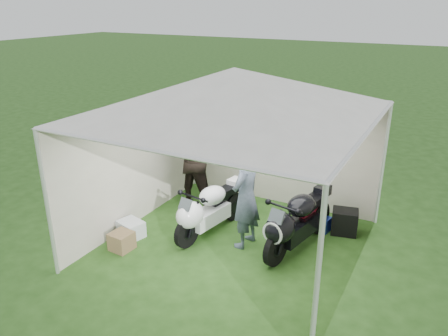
{
  "coord_description": "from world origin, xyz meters",
  "views": [
    {
      "loc": [
        2.94,
        -5.8,
        3.92
      ],
      "look_at": [
        -0.36,
        0.35,
        1.23
      ],
      "focal_mm": 35.0,
      "sensor_mm": 36.0,
      "label": 1
    }
  ],
  "objects_px": {
    "motorcycle_white": "(207,209)",
    "paddock_stand": "(320,223)",
    "canopy_tent": "(235,96)",
    "person_dark_jacket": "(195,158)",
    "person_blue_jacket": "(246,197)",
    "crate_1": "(122,241)",
    "motorcycle_black": "(296,221)",
    "equipment_box": "(345,222)",
    "crate_0": "(131,229)"
  },
  "relations": [
    {
      "from": "crate_1",
      "to": "canopy_tent",
      "type": "bearing_deg",
      "value": 33.05
    },
    {
      "from": "person_blue_jacket",
      "to": "crate_1",
      "type": "xyz_separation_m",
      "value": [
        -1.76,
        -1.12,
        -0.75
      ]
    },
    {
      "from": "person_blue_jacket",
      "to": "crate_1",
      "type": "distance_m",
      "value": 2.21
    },
    {
      "from": "motorcycle_white",
      "to": "paddock_stand",
      "type": "xyz_separation_m",
      "value": [
        1.72,
        1.11,
        -0.37
      ]
    },
    {
      "from": "motorcycle_white",
      "to": "crate_0",
      "type": "distance_m",
      "value": 1.4
    },
    {
      "from": "motorcycle_black",
      "to": "equipment_box",
      "type": "bearing_deg",
      "value": 70.02
    },
    {
      "from": "motorcycle_white",
      "to": "motorcycle_black",
      "type": "distance_m",
      "value": 1.56
    },
    {
      "from": "canopy_tent",
      "to": "equipment_box",
      "type": "distance_m",
      "value": 3.11
    },
    {
      "from": "motorcycle_black",
      "to": "person_blue_jacket",
      "type": "xyz_separation_m",
      "value": [
        -0.8,
        -0.23,
        0.36
      ]
    },
    {
      "from": "equipment_box",
      "to": "person_dark_jacket",
      "type": "bearing_deg",
      "value": -176.32
    },
    {
      "from": "equipment_box",
      "to": "crate_0",
      "type": "xyz_separation_m",
      "value": [
        -3.29,
        -1.9,
        -0.08
      ]
    },
    {
      "from": "canopy_tent",
      "to": "crate_1",
      "type": "bearing_deg",
      "value": -146.95
    },
    {
      "from": "motorcycle_black",
      "to": "paddock_stand",
      "type": "xyz_separation_m",
      "value": [
        0.18,
        0.87,
        -0.4
      ]
    },
    {
      "from": "crate_0",
      "to": "crate_1",
      "type": "bearing_deg",
      "value": -71.02
    },
    {
      "from": "canopy_tent",
      "to": "motorcycle_black",
      "type": "xyz_separation_m",
      "value": [
        0.98,
        0.32,
        -2.04
      ]
    },
    {
      "from": "canopy_tent",
      "to": "person_dark_jacket",
      "type": "height_order",
      "value": "canopy_tent"
    },
    {
      "from": "paddock_stand",
      "to": "crate_1",
      "type": "bearing_deg",
      "value": -140.89
    },
    {
      "from": "paddock_stand",
      "to": "equipment_box",
      "type": "height_order",
      "value": "equipment_box"
    },
    {
      "from": "person_dark_jacket",
      "to": "crate_1",
      "type": "relative_size",
      "value": 5.74
    },
    {
      "from": "paddock_stand",
      "to": "motorcycle_white",
      "type": "bearing_deg",
      "value": -147.23
    },
    {
      "from": "motorcycle_black",
      "to": "crate_1",
      "type": "bearing_deg",
      "value": -140.47
    },
    {
      "from": "paddock_stand",
      "to": "person_dark_jacket",
      "type": "bearing_deg",
      "value": -177.68
    },
    {
      "from": "motorcycle_white",
      "to": "crate_1",
      "type": "xyz_separation_m",
      "value": [
        -1.02,
        -1.12,
        -0.35
      ]
    },
    {
      "from": "person_dark_jacket",
      "to": "paddock_stand",
      "type": "bearing_deg",
      "value": 178.05
    },
    {
      "from": "crate_0",
      "to": "crate_1",
      "type": "height_order",
      "value": "crate_1"
    },
    {
      "from": "equipment_box",
      "to": "person_blue_jacket",
      "type": "bearing_deg",
      "value": -139.51
    },
    {
      "from": "person_blue_jacket",
      "to": "person_dark_jacket",
      "type": "bearing_deg",
      "value": -116.34
    },
    {
      "from": "paddock_stand",
      "to": "equipment_box",
      "type": "distance_m",
      "value": 0.43
    },
    {
      "from": "motorcycle_black",
      "to": "person_dark_jacket",
      "type": "height_order",
      "value": "person_dark_jacket"
    },
    {
      "from": "paddock_stand",
      "to": "person_blue_jacket",
      "type": "distance_m",
      "value": 1.66
    },
    {
      "from": "canopy_tent",
      "to": "motorcycle_white",
      "type": "bearing_deg",
      "value": 171.01
    },
    {
      "from": "equipment_box",
      "to": "crate_1",
      "type": "height_order",
      "value": "equipment_box"
    },
    {
      "from": "crate_0",
      "to": "equipment_box",
      "type": "bearing_deg",
      "value": 29.99
    },
    {
      "from": "person_blue_jacket",
      "to": "canopy_tent",
      "type": "bearing_deg",
      "value": -55.96
    },
    {
      "from": "person_dark_jacket",
      "to": "crate_0",
      "type": "distance_m",
      "value": 1.93
    },
    {
      "from": "paddock_stand",
      "to": "crate_0",
      "type": "relative_size",
      "value": 0.81
    },
    {
      "from": "canopy_tent",
      "to": "motorcycle_black",
      "type": "distance_m",
      "value": 2.28
    },
    {
      "from": "motorcycle_black",
      "to": "person_blue_jacket",
      "type": "distance_m",
      "value": 0.91
    },
    {
      "from": "motorcycle_white",
      "to": "crate_0",
      "type": "bearing_deg",
      "value": -138.88
    },
    {
      "from": "equipment_box",
      "to": "crate_0",
      "type": "relative_size",
      "value": 1.01
    },
    {
      "from": "paddock_stand",
      "to": "person_dark_jacket",
      "type": "relative_size",
      "value": 0.18
    },
    {
      "from": "motorcycle_white",
      "to": "person_dark_jacket",
      "type": "xyz_separation_m",
      "value": [
        -0.86,
        1.0,
        0.48
      ]
    },
    {
      "from": "motorcycle_white",
      "to": "crate_0",
      "type": "height_order",
      "value": "motorcycle_white"
    },
    {
      "from": "crate_0",
      "to": "paddock_stand",
      "type": "bearing_deg",
      "value": 32.18
    },
    {
      "from": "paddock_stand",
      "to": "person_dark_jacket",
      "type": "distance_m",
      "value": 2.72
    },
    {
      "from": "person_dark_jacket",
      "to": "person_blue_jacket",
      "type": "xyz_separation_m",
      "value": [
        1.6,
        -1.0,
        -0.08
      ]
    },
    {
      "from": "paddock_stand",
      "to": "person_dark_jacket",
      "type": "xyz_separation_m",
      "value": [
        -2.58,
        -0.1,
        0.85
      ]
    },
    {
      "from": "motorcycle_white",
      "to": "crate_0",
      "type": "relative_size",
      "value": 4.12
    },
    {
      "from": "motorcycle_white",
      "to": "person_blue_jacket",
      "type": "distance_m",
      "value": 0.84
    },
    {
      "from": "paddock_stand",
      "to": "crate_1",
      "type": "distance_m",
      "value": 3.53
    }
  ]
}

